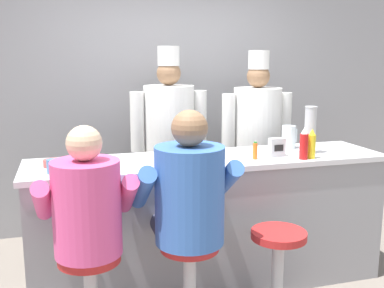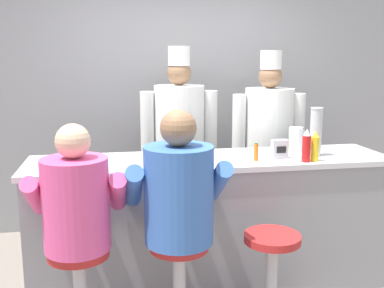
# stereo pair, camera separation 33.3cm
# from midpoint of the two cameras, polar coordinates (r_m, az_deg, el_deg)

# --- Properties ---
(wall_back) EXTENTS (10.00, 0.06, 2.70)m
(wall_back) POSITION_cam_midpoint_polar(r_m,az_deg,el_deg) (4.75, -5.10, 5.68)
(wall_back) COLOR #99999E
(wall_back) RESTS_ON ground_plane
(diner_counter) EXTENTS (2.76, 0.67, 1.03)m
(diner_counter) POSITION_cam_midpoint_polar(r_m,az_deg,el_deg) (3.57, -0.44, -9.80)
(diner_counter) COLOR gray
(diner_counter) RESTS_ON ground_plane
(ketchup_bottle_red) EXTENTS (0.06, 0.06, 0.24)m
(ketchup_bottle_red) POSITION_cam_midpoint_polar(r_m,az_deg,el_deg) (3.42, 11.34, -0.06)
(ketchup_bottle_red) COLOR red
(ketchup_bottle_red) RESTS_ON diner_counter
(mustard_bottle_yellow) EXTENTS (0.06, 0.06, 0.23)m
(mustard_bottle_yellow) POSITION_cam_midpoint_polar(r_m,az_deg,el_deg) (3.46, 12.33, -0.09)
(mustard_bottle_yellow) COLOR yellow
(mustard_bottle_yellow) RESTS_ON diner_counter
(hot_sauce_bottle_orange) EXTENTS (0.03, 0.03, 0.13)m
(hot_sauce_bottle_orange) POSITION_cam_midpoint_polar(r_m,az_deg,el_deg) (3.37, 5.24, -0.89)
(hot_sauce_bottle_orange) COLOR orange
(hot_sauce_bottle_orange) RESTS_ON diner_counter
(water_pitcher_clear) EXTENTS (0.13, 0.12, 0.19)m
(water_pitcher_clear) POSITION_cam_midpoint_polar(r_m,az_deg,el_deg) (3.83, 9.78, 0.88)
(water_pitcher_clear) COLOR silver
(water_pitcher_clear) RESTS_ON diner_counter
(breakfast_plate) EXTENTS (0.23, 0.23, 0.05)m
(breakfast_plate) POSITION_cam_midpoint_polar(r_m,az_deg,el_deg) (3.28, -16.82, -2.59)
(breakfast_plate) COLOR white
(breakfast_plate) RESTS_ON diner_counter
(cereal_bowl) EXTENTS (0.13, 0.13, 0.05)m
(cereal_bowl) POSITION_cam_midpoint_polar(r_m,az_deg,el_deg) (3.34, -20.02, -2.32)
(cereal_bowl) COLOR #B24C47
(cereal_bowl) RESTS_ON diner_counter
(coffee_mug_blue) EXTENTS (0.13, 0.08, 0.09)m
(coffee_mug_blue) POSITION_cam_midpoint_polar(r_m,az_deg,el_deg) (3.15, -20.07, -2.70)
(coffee_mug_blue) COLOR #4C7AB2
(coffee_mug_blue) RESTS_ON diner_counter
(cup_stack_steel) EXTENTS (0.10, 0.10, 0.38)m
(cup_stack_steel) POSITION_cam_midpoint_polar(r_m,az_deg,el_deg) (3.64, 12.26, 1.76)
(cup_stack_steel) COLOR #B7BABF
(cup_stack_steel) RESTS_ON diner_counter
(napkin_dispenser_chrome) EXTENTS (0.12, 0.07, 0.14)m
(napkin_dispenser_chrome) POSITION_cam_midpoint_polar(r_m,az_deg,el_deg) (3.50, 8.06, -0.42)
(napkin_dispenser_chrome) COLOR silver
(napkin_dispenser_chrome) RESTS_ON diner_counter
(diner_seated_pink) EXTENTS (0.60, 0.59, 1.41)m
(diner_seated_pink) POSITION_cam_midpoint_polar(r_m,az_deg,el_deg) (2.75, -16.62, -8.73)
(diner_seated_pink) COLOR #B2B5BA
(diner_seated_pink) RESTS_ON ground_plane
(diner_seated_blue) EXTENTS (0.65, 0.64, 1.48)m
(diner_seated_blue) POSITION_cam_midpoint_polar(r_m,az_deg,el_deg) (2.80, -3.95, -7.26)
(diner_seated_blue) COLOR #B2B5BA
(diner_seated_blue) RESTS_ON ground_plane
(empty_stool_round) EXTENTS (0.37, 0.37, 0.65)m
(empty_stool_round) POSITION_cam_midpoint_polar(r_m,az_deg,el_deg) (3.12, 7.75, -14.66)
(empty_stool_round) COLOR #B2B5BA
(empty_stool_round) RESTS_ON ground_plane
(cook_in_whites_near) EXTENTS (0.74, 0.47, 1.88)m
(cook_in_whites_near) POSITION_cam_midpoint_polar(r_m,az_deg,el_deg) (4.28, -5.13, 0.86)
(cook_in_whites_near) COLOR #232328
(cook_in_whites_near) RESTS_ON ground_plane
(cook_in_whites_far) EXTENTS (0.72, 0.46, 1.85)m
(cook_in_whites_far) POSITION_cam_midpoint_polar(r_m,az_deg,el_deg) (4.41, 6.09, 0.87)
(cook_in_whites_far) COLOR #232328
(cook_in_whites_far) RESTS_ON ground_plane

